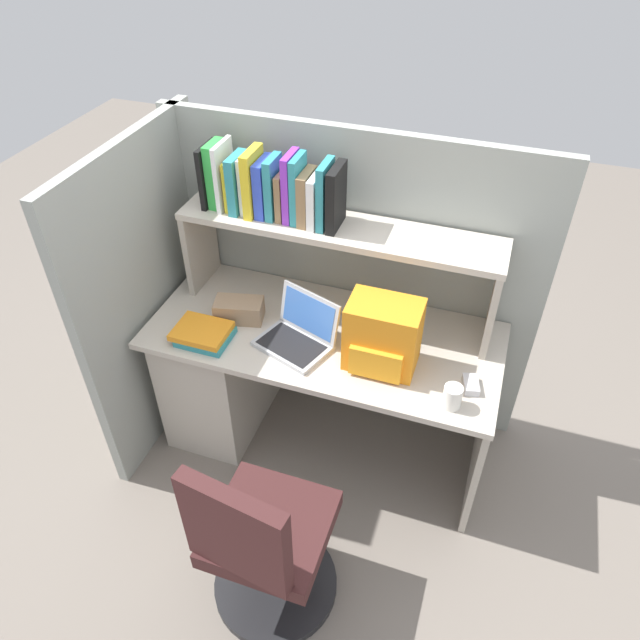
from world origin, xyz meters
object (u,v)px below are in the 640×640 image
object	(u,v)px
paper_cup	(452,397)
tissue_box	(239,310)
computer_mouse	(471,385)
backpack	(383,336)
office_chair	(264,548)
laptop	(299,334)

from	to	relation	value
paper_cup	tissue_box	distance (m)	1.05
computer_mouse	tissue_box	world-z (taller)	tissue_box
computer_mouse	backpack	bearing A→B (deg)	162.64
computer_mouse	office_chair	bearing A→B (deg)	-143.53
laptop	office_chair	bearing A→B (deg)	-79.58
backpack	tissue_box	size ratio (longest dim) A/B	1.42
tissue_box	office_chair	size ratio (longest dim) A/B	0.24
paper_cup	office_chair	size ratio (longest dim) A/B	0.11
paper_cup	computer_mouse	bearing A→B (deg)	64.23
computer_mouse	paper_cup	distance (m)	0.14
paper_cup	tissue_box	xyz separation A→B (m)	(-1.02, 0.22, -0.00)
backpack	computer_mouse	world-z (taller)	backpack
backpack	tissue_box	bearing A→B (deg)	173.55
backpack	computer_mouse	size ratio (longest dim) A/B	3.01
laptop	paper_cup	size ratio (longest dim) A/B	3.77
paper_cup	office_chair	distance (m)	0.93
backpack	office_chair	distance (m)	0.95
backpack	office_chair	world-z (taller)	backpack
paper_cup	backpack	bearing A→B (deg)	156.11
laptop	office_chair	size ratio (longest dim) A/B	0.41
paper_cup	tissue_box	bearing A→B (deg)	167.69
computer_mouse	office_chair	world-z (taller)	office_chair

